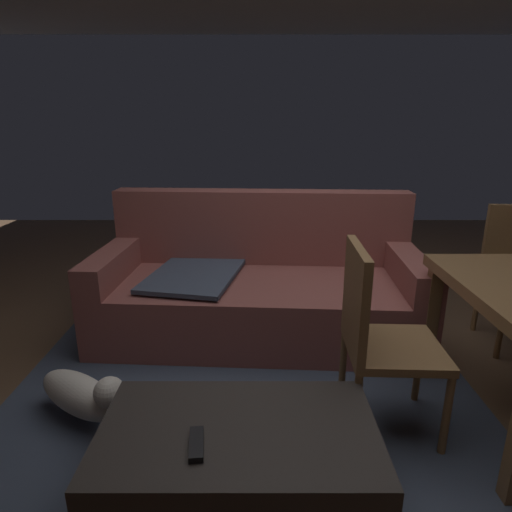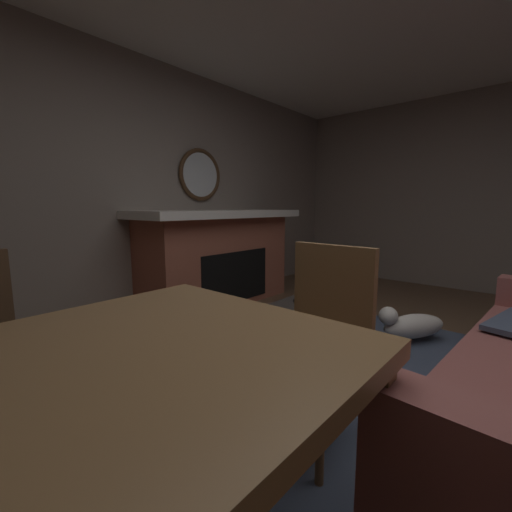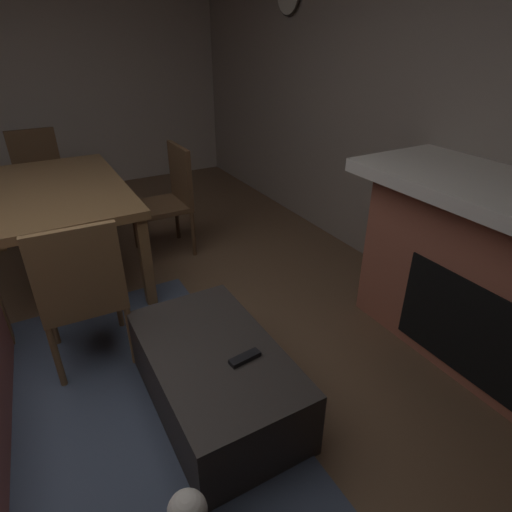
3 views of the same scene
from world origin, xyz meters
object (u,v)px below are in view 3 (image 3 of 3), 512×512
(dining_table, at_px, (51,197))
(dining_chair_west, at_px, (82,289))
(dining_chair_east, at_px, (40,173))
(dining_chair_south, at_px, (170,194))
(tv_remote, at_px, (245,358))
(ottoman_coffee_table, at_px, (215,377))

(dining_table, height_order, dining_chair_west, dining_chair_west)
(dining_chair_east, height_order, dining_chair_south, same)
(dining_chair_south, bearing_deg, tv_remote, 170.58)
(dining_chair_west, bearing_deg, tv_remote, -142.61)
(dining_table, height_order, dining_chair_east, dining_chair_east)
(ottoman_coffee_table, height_order, dining_table, dining_table)
(dining_chair_south, bearing_deg, dining_chair_east, 37.34)
(ottoman_coffee_table, distance_m, dining_chair_east, 3.10)
(ottoman_coffee_table, height_order, dining_chair_south, dining_chair_south)
(dining_chair_east, bearing_deg, ottoman_coffee_table, -170.91)
(dining_table, bearing_deg, dining_chair_south, -89.95)
(dining_chair_west, bearing_deg, dining_table, -0.17)
(dining_table, height_order, dining_chair_south, dining_chair_south)
(ottoman_coffee_table, xyz_separation_m, dining_chair_south, (1.84, -0.43, 0.34))
(tv_remote, height_order, dining_chair_east, dining_chair_east)
(ottoman_coffee_table, relative_size, dining_chair_east, 1.13)
(tv_remote, height_order, dining_chair_west, dining_chair_west)
(ottoman_coffee_table, distance_m, dining_table, 1.96)
(tv_remote, xyz_separation_m, dining_table, (1.98, 0.59, 0.28))
(dining_chair_west, bearing_deg, dining_chair_east, -0.08)
(dining_table, relative_size, dining_chair_east, 1.75)
(ottoman_coffee_table, bearing_deg, dining_chair_east, 9.09)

